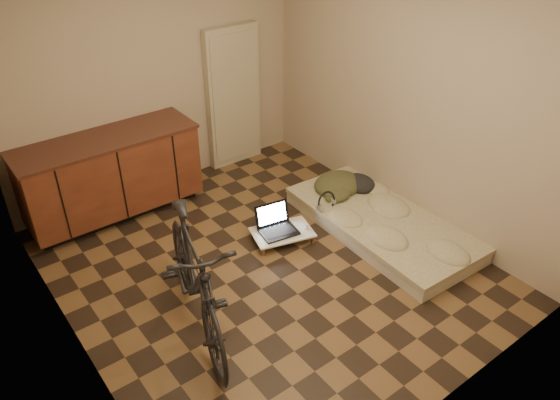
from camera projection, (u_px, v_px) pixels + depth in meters
room_shell at (263, 143)px, 4.50m from camera, size 3.50×4.00×2.60m
cabinets at (111, 176)px, 5.71m from camera, size 1.84×0.62×0.91m
appliance_panel at (233, 97)px, 6.53m from camera, size 0.70×0.10×1.70m
bicycle at (194, 273)px, 4.24m from camera, size 0.98×1.84×1.14m
futon at (381, 223)px, 5.64m from camera, size 1.06×2.08×0.18m
clothing_pile at (344, 179)px, 6.01m from camera, size 0.61×0.51×0.24m
headphones at (327, 201)px, 5.69m from camera, size 0.25×0.23×0.17m
lap_desk at (282, 233)px, 5.50m from camera, size 0.68×0.54×0.10m
laptop at (277, 226)px, 5.49m from camera, size 0.41×0.38×0.25m
mouse at (305, 227)px, 5.54m from camera, size 0.08×0.10×0.03m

